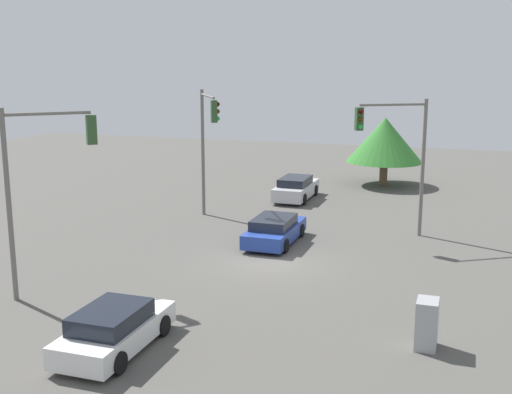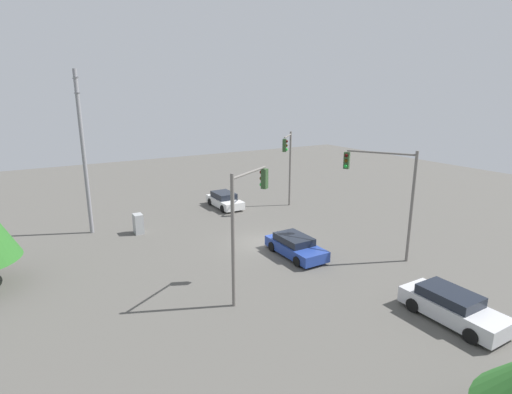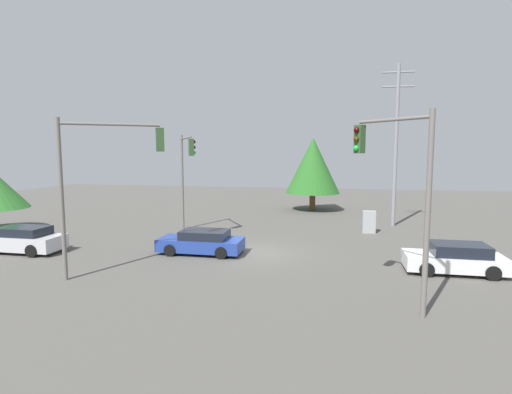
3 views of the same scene
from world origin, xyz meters
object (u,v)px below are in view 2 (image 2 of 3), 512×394
object	(u,v)px
sedan_silver	(452,307)
traffic_signal_aux	(288,158)
sedan_blue	(295,246)
electrical_cabinet	(138,224)
sedan_white	(225,200)
traffic_signal_main	(386,184)
traffic_signal_cross	(246,211)

from	to	relation	value
sedan_silver	traffic_signal_aux	xyz separation A→B (m)	(-18.84, 4.12, 3.88)
sedan_blue	electrical_cabinet	xyz separation A→B (m)	(-9.27, -7.51, 0.12)
traffic_signal_aux	electrical_cabinet	xyz separation A→B (m)	(-0.19, -13.26, -3.83)
sedan_white	traffic_signal_main	bearing A→B (deg)	102.78
traffic_signal_main	electrical_cabinet	size ratio (longest dim) A/B	4.62
sedan_blue	sedan_silver	bearing A→B (deg)	99.48
traffic_signal_cross	traffic_signal_aux	world-z (taller)	traffic_signal_aux
sedan_white	electrical_cabinet	bearing A→B (deg)	19.65
traffic_signal_main	traffic_signal_aux	xyz separation A→B (m)	(-11.96, 1.20, -0.12)
sedan_silver	traffic_signal_aux	distance (m)	19.67
sedan_blue	traffic_signal_main	distance (m)	6.75
traffic_signal_main	electrical_cabinet	world-z (taller)	traffic_signal_main
sedan_silver	electrical_cabinet	world-z (taller)	electrical_cabinet
sedan_white	sedan_silver	bearing A→B (deg)	91.38
sedan_silver	sedan_white	bearing A→B (deg)	-88.62
traffic_signal_cross	electrical_cabinet	xyz separation A→B (m)	(-12.10, -2.34, -3.74)
traffic_signal_main	electrical_cabinet	distance (m)	17.57
sedan_blue	traffic_signal_main	xyz separation A→B (m)	(2.89, 4.55, 4.07)
traffic_signal_main	traffic_signal_cross	size ratio (longest dim) A/B	1.04
traffic_signal_main	traffic_signal_aux	bearing A→B (deg)	-37.05
sedan_white	sedan_silver	size ratio (longest dim) A/B	0.92
sedan_blue	sedan_white	xyz separation A→B (m)	(-12.34, 1.10, 0.02)
sedan_blue	sedan_white	world-z (taller)	sedan_white
sedan_blue	sedan_white	bearing A→B (deg)	-95.09
electrical_cabinet	traffic_signal_cross	bearing A→B (deg)	10.94
sedan_white	traffic_signal_cross	world-z (taller)	traffic_signal_cross
traffic_signal_main	traffic_signal_cross	distance (m)	9.73
traffic_signal_cross	traffic_signal_aux	distance (m)	16.16
sedan_blue	traffic_signal_aux	distance (m)	11.45
sedan_white	traffic_signal_aux	bearing A→B (deg)	144.94
sedan_silver	electrical_cabinet	xyz separation A→B (m)	(-19.03, -9.14, 0.06)
traffic_signal_main	traffic_signal_cross	world-z (taller)	traffic_signal_main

